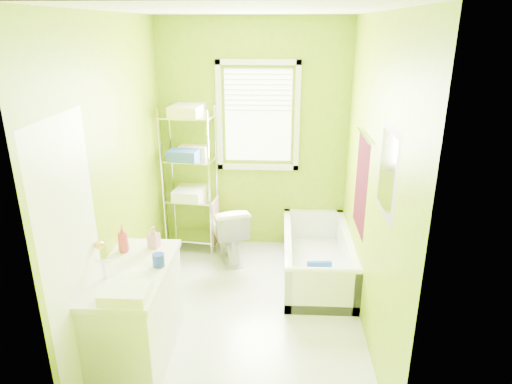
# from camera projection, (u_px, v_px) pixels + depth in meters

# --- Properties ---
(ground) EXTENTS (2.90, 2.90, 0.00)m
(ground) POSITION_uv_depth(u_px,v_px,m) (245.00, 311.00, 4.23)
(ground) COLOR silver
(ground) RESTS_ON ground
(room_envelope) EXTENTS (2.14, 2.94, 2.62)m
(room_envelope) POSITION_uv_depth(u_px,v_px,m) (243.00, 150.00, 3.69)
(room_envelope) COLOR #779807
(room_envelope) RESTS_ON ground
(window) EXTENTS (0.92, 0.05, 1.22)m
(window) POSITION_uv_depth(u_px,v_px,m) (258.00, 111.00, 5.00)
(window) COLOR white
(window) RESTS_ON ground
(door) EXTENTS (0.09, 0.80, 2.00)m
(door) POSITION_uv_depth(u_px,v_px,m) (75.00, 267.00, 3.00)
(door) COLOR white
(door) RESTS_ON ground
(right_wall_decor) EXTENTS (0.04, 1.48, 1.17)m
(right_wall_decor) POSITION_uv_depth(u_px,v_px,m) (370.00, 179.00, 3.70)
(right_wall_decor) COLOR #3D0710
(right_wall_decor) RESTS_ON ground
(bathtub) EXTENTS (0.69, 1.48, 0.48)m
(bathtub) POSITION_uv_depth(u_px,v_px,m) (317.00, 263.00, 4.77)
(bathtub) COLOR white
(bathtub) RESTS_ON ground
(toilet) EXTENTS (0.56, 0.73, 0.66)m
(toilet) POSITION_uv_depth(u_px,v_px,m) (228.00, 232.00, 5.08)
(toilet) COLOR white
(toilet) RESTS_ON ground
(vanity) EXTENTS (0.53, 1.03, 1.01)m
(vanity) POSITION_uv_depth(u_px,v_px,m) (136.00, 311.00, 3.53)
(vanity) COLOR white
(vanity) RESTS_ON ground
(wire_shelf_unit) EXTENTS (0.61, 0.49, 1.70)m
(wire_shelf_unit) POSITION_uv_depth(u_px,v_px,m) (191.00, 164.00, 5.09)
(wire_shelf_unit) COLOR silver
(wire_shelf_unit) RESTS_ON ground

